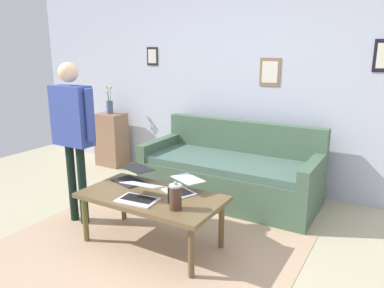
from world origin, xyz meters
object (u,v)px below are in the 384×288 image
Objects in this scene: laptop_right at (139,194)px; person_standing at (72,123)px; laptop_center at (182,187)px; side_shelf at (112,139)px; coffee_table at (152,200)px; french_press at (175,197)px; laptop_left at (132,177)px; flower_vase at (110,104)px; couch at (231,173)px.

laptop_right is 1.04m from person_standing.
side_shelf is at bearing -33.68° from laptop_center.
side_shelf is (2.15, -1.44, -0.12)m from laptop_center.
person_standing is (0.92, 0.00, 0.60)m from coffee_table.
person_standing reaches higher than french_press.
laptop_left is 0.92× the size of flower_vase.
side_shelf reaches higher than french_press.
coffee_table is 0.79× the size of person_standing.
person_standing is at bearing 122.36° from flower_vase.
person_standing is (-1.04, 1.64, 0.09)m from flower_vase.
laptop_left is 1.02× the size of laptop_center.
side_shelf is at bearing -39.86° from coffee_table.
laptop_left is at bearing 65.85° from couch.
flower_vase is at bearing -33.66° from laptop_center.
laptop_center is at bearing 146.32° from side_shelf.
person_standing reaches higher than coffee_table.
couch is 2.54× the size of side_shelf.
laptop_right is 2.66m from flower_vase.
french_press is 2.94m from flower_vase.
laptop_right is (0.03, 0.14, 0.09)m from coffee_table.
laptop_right is 0.86× the size of flower_vase.
laptop_left is 1.07× the size of laptop_right.
laptop_left is 0.77m from person_standing.
side_shelf is (1.59, -1.44, -0.13)m from laptop_left.
laptop_left is at bearing -160.30° from person_standing.
couch is at bearing 172.24° from side_shelf.
french_press is at bearing 142.33° from flower_vase.
french_press reaches higher than laptop_center.
laptop_center is at bearing -66.14° from french_press.
laptop_left is 0.56m from laptop_center.
laptop_center is 0.91× the size of flower_vase.
flower_vase is at bearing -7.73° from couch.
coffee_table is at bearing -22.71° from french_press.
side_shelf reaches higher than laptop_right.
laptop_center reaches higher than coffee_table.
couch reaches higher than laptop_right.
laptop_left is (0.52, 1.16, 0.22)m from couch.
laptop_center is 1.05× the size of laptop_right.
coffee_table is at bearing 83.76° from couch.
laptop_left is at bearing 137.75° from side_shelf.
laptop_left is at bearing -25.21° from french_press.
person_standing is at bearing -6.33° from french_press.
person_standing reaches higher than flower_vase.
laptop_center is (-0.56, -0.01, -0.00)m from laptop_left.
french_press is (-0.20, 1.50, 0.28)m from couch.
couch is at bearing -114.15° from laptop_left.
laptop_right is 2.63m from side_shelf.
couch is 5.50× the size of laptop_right.
side_shelf is (2.11, -0.29, 0.09)m from couch.
laptop_right is at bearing 137.49° from side_shelf.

